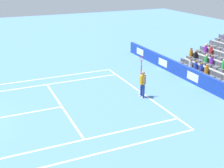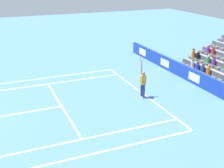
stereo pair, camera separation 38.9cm
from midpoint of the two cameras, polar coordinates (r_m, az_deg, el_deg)
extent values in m
cube|color=white|center=(20.18, 6.28, -1.69)|extent=(10.97, 0.10, 0.01)
cube|color=white|center=(18.34, -8.98, -4.22)|extent=(8.23, 0.10, 0.01)
cube|color=white|center=(17.97, -18.95, -5.72)|extent=(0.10, 6.40, 0.01)
cube|color=white|center=(21.99, -12.78, -0.16)|extent=(0.10, 11.89, 0.01)
cube|color=white|center=(14.71, -6.69, -10.82)|extent=(0.10, 11.89, 0.01)
cube|color=white|center=(23.26, -13.41, 0.95)|extent=(0.10, 11.89, 0.01)
cube|color=white|center=(13.61, -5.01, -13.65)|extent=(0.10, 11.89, 0.01)
cube|color=white|center=(20.13, 6.03, -1.73)|extent=(0.10, 0.20, 0.01)
cube|color=#193899|center=(22.30, 16.10, 1.25)|extent=(19.50, 0.20, 1.05)
cube|color=white|center=(22.23, 15.88, 1.22)|extent=(1.25, 0.01, 0.59)
cube|color=white|center=(25.22, 10.48, 3.98)|extent=(1.25, 0.01, 0.59)
cube|color=white|center=(28.43, 6.23, 6.12)|extent=(1.25, 0.01, 0.59)
cylinder|color=navy|center=(19.23, 6.64, -1.44)|extent=(0.16, 0.16, 0.90)
cylinder|color=navy|center=(19.41, 6.26, -1.20)|extent=(0.16, 0.16, 0.90)
cube|color=white|center=(19.38, 6.59, -2.56)|extent=(0.14, 0.27, 0.08)
cube|color=white|center=(19.57, 6.21, -2.31)|extent=(0.14, 0.27, 0.08)
cube|color=orange|center=(19.05, 6.54, 0.77)|extent=(0.24, 0.37, 0.60)
sphere|color=#9E7251|center=(18.90, 6.60, 2.08)|extent=(0.24, 0.24, 0.24)
cylinder|color=#9E7251|center=(19.03, 6.25, 2.70)|extent=(0.09, 0.09, 0.62)
cylinder|color=#9E7251|center=(18.85, 6.78, 0.60)|extent=(0.09, 0.09, 0.56)
cylinder|color=black|center=(18.89, 6.31, 4.00)|extent=(0.04, 0.04, 0.28)
torus|color=red|center=(18.81, 6.34, 4.82)|extent=(0.05, 0.31, 0.31)
sphere|color=#D1E533|center=(18.74, 6.37, 5.64)|extent=(0.07, 0.07, 0.07)
cube|color=gray|center=(23.07, 18.12, 0.84)|extent=(6.82, 0.95, 0.42)
cube|color=#545960|center=(22.11, 20.26, 0.57)|extent=(0.48, 0.44, 0.20)
cube|color=#545960|center=(22.16, 20.72, 1.25)|extent=(0.48, 0.04, 0.30)
cube|color=#545960|center=(22.54, 19.21, 1.08)|extent=(0.48, 0.44, 0.20)
cube|color=#545960|center=(22.59, 19.67, 1.74)|extent=(0.48, 0.04, 0.30)
cube|color=#545960|center=(22.97, 18.21, 1.57)|extent=(0.48, 0.44, 0.20)
cube|color=#545960|center=(23.02, 18.66, 2.21)|extent=(0.48, 0.04, 0.30)
cube|color=#545960|center=(23.41, 17.24, 2.04)|extent=(0.48, 0.44, 0.20)
cube|color=#545960|center=(23.46, 17.69, 2.67)|extent=(0.48, 0.04, 0.30)
cube|color=#545960|center=(23.86, 16.31, 2.49)|extent=(0.48, 0.44, 0.20)
cube|color=#545960|center=(23.91, 16.75, 3.11)|extent=(0.48, 0.04, 0.30)
cube|color=#545960|center=(24.32, 15.42, 2.92)|extent=(0.48, 0.44, 0.20)
cube|color=#545960|center=(24.37, 15.84, 3.53)|extent=(0.48, 0.04, 0.30)
cube|color=#545960|center=(24.78, 14.55, 3.34)|extent=(0.48, 0.44, 0.20)
cube|color=#545960|center=(24.83, 14.97, 3.93)|extent=(0.48, 0.04, 0.30)
cube|color=#545960|center=(25.26, 13.72, 3.73)|extent=(0.48, 0.44, 0.20)
cube|color=#545960|center=(25.30, 14.13, 4.32)|extent=(0.48, 0.04, 0.30)
cube|color=gray|center=(23.62, 19.94, 1.62)|extent=(6.82, 0.95, 0.84)
cube|color=#545960|center=(23.04, 21.11, 2.36)|extent=(0.48, 0.44, 0.20)
cube|color=#545960|center=(23.46, 20.10, 2.81)|extent=(0.48, 0.44, 0.20)
cube|color=#545960|center=(23.52, 20.53, 3.44)|extent=(0.48, 0.04, 0.30)
cube|color=#545960|center=(23.89, 19.11, 3.25)|extent=(0.48, 0.44, 0.20)
cube|color=#545960|center=(23.96, 19.55, 3.87)|extent=(0.48, 0.04, 0.30)
cube|color=#545960|center=(24.34, 18.17, 3.67)|extent=(0.48, 0.44, 0.20)
cube|color=#545960|center=(24.40, 18.59, 4.28)|extent=(0.48, 0.04, 0.30)
cube|color=#545960|center=(24.78, 17.25, 4.08)|extent=(0.48, 0.44, 0.20)
cube|color=#545960|center=(24.84, 17.67, 4.67)|extent=(0.48, 0.04, 0.30)
cube|color=#545960|center=(25.24, 16.37, 4.47)|extent=(0.48, 0.44, 0.20)
cube|color=#545960|center=(25.30, 16.78, 5.05)|extent=(0.48, 0.04, 0.30)
cube|color=#545960|center=(25.70, 15.52, 4.84)|extent=(0.48, 0.44, 0.20)
cube|color=#545960|center=(25.76, 15.93, 5.41)|extent=(0.48, 0.04, 0.30)
cube|color=#545960|center=(24.41, 20.91, 4.41)|extent=(0.48, 0.44, 0.20)
cube|color=#545960|center=(24.84, 19.95, 4.81)|extent=(0.48, 0.44, 0.20)
cube|color=#545960|center=(24.91, 20.37, 5.40)|extent=(0.48, 0.04, 0.30)
cube|color=#545960|center=(25.28, 19.03, 5.19)|extent=(0.48, 0.44, 0.20)
cube|color=#545960|center=(25.35, 19.43, 5.76)|extent=(0.48, 0.04, 0.30)
cube|color=#545960|center=(25.73, 18.13, 5.55)|extent=(0.48, 0.44, 0.20)
cube|color=#545960|center=(25.80, 18.53, 6.12)|extent=(0.48, 0.04, 0.30)
cube|color=#545960|center=(26.18, 17.26, 5.90)|extent=(0.48, 0.44, 0.20)
cube|color=#545960|center=(26.25, 17.66, 6.46)|extent=(0.48, 0.04, 0.30)
cube|color=#545960|center=(25.81, 20.73, 6.25)|extent=(0.48, 0.44, 0.20)
cube|color=#545960|center=(26.25, 19.83, 6.59)|extent=(0.48, 0.44, 0.20)
cube|color=#545960|center=(26.33, 20.22, 7.14)|extent=(0.48, 0.04, 0.30)
cube|color=#545960|center=(26.70, 18.95, 6.92)|extent=(0.48, 0.44, 0.20)
cube|color=#545960|center=(26.77, 19.34, 7.46)|extent=(0.48, 0.04, 0.30)
cube|color=#545960|center=(27.24, 20.57, 7.89)|extent=(0.48, 0.44, 0.20)
cube|color=#545960|center=(27.32, 20.95, 8.42)|extent=(0.48, 0.04, 0.30)
cylinder|color=purple|center=(23.83, 19.31, 4.09)|extent=(0.28, 0.28, 0.52)
sphere|color=brown|center=(23.73, 19.41, 4.92)|extent=(0.20, 0.20, 0.20)
cylinder|color=blue|center=(23.34, 17.43, 2.83)|extent=(0.28, 0.28, 0.47)
sphere|color=brown|center=(23.25, 17.51, 3.62)|extent=(0.20, 0.20, 0.20)
cylinder|color=purple|center=(25.68, 18.30, 6.28)|extent=(0.28, 0.28, 0.48)
sphere|color=#D3A884|center=(25.60, 18.38, 7.01)|extent=(0.20, 0.20, 0.20)
cylinder|color=blue|center=(23.80, 16.49, 3.25)|extent=(0.28, 0.28, 0.45)
sphere|color=brown|center=(23.71, 16.57, 4.00)|extent=(0.20, 0.20, 0.20)
cylinder|color=red|center=(25.23, 19.20, 5.94)|extent=(0.28, 0.28, 0.48)
sphere|color=#9E7251|center=(25.15, 19.30, 6.69)|extent=(0.20, 0.20, 0.20)
cylinder|color=green|center=(24.28, 18.34, 4.39)|extent=(0.28, 0.28, 0.43)
sphere|color=#D3A884|center=(24.20, 18.42, 5.10)|extent=(0.20, 0.20, 0.20)
cylinder|color=orange|center=(22.89, 18.41, 2.45)|extent=(0.28, 0.28, 0.53)
sphere|color=#9E7251|center=(22.78, 18.51, 3.32)|extent=(0.20, 0.20, 0.20)
cylinder|color=white|center=(24.26, 15.58, 3.67)|extent=(0.28, 0.28, 0.46)
sphere|color=brown|center=(24.16, 15.66, 4.42)|extent=(0.20, 0.20, 0.20)
cylinder|color=black|center=(25.19, 16.53, 5.17)|extent=(0.28, 0.28, 0.44)
sphere|color=brown|center=(25.11, 16.61, 5.86)|extent=(0.20, 0.20, 0.20)
cylinder|color=orange|center=(25.64, 15.69, 5.64)|extent=(0.28, 0.28, 0.53)
sphere|color=brown|center=(25.55, 15.77, 6.43)|extent=(0.20, 0.20, 0.20)
camera|label=1|loc=(0.19, -89.40, 0.23)|focal=47.83mm
camera|label=2|loc=(0.19, 90.60, -0.23)|focal=47.83mm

